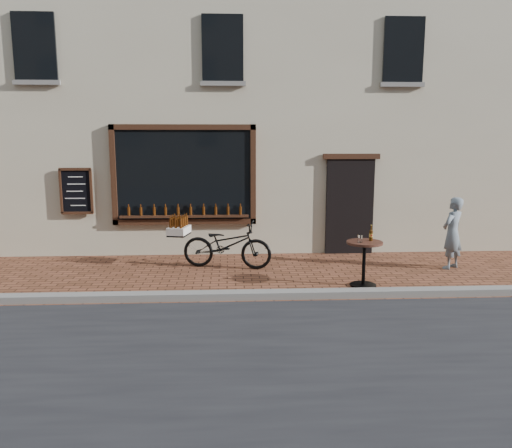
{
  "coord_description": "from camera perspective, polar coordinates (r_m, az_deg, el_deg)",
  "views": [
    {
      "loc": [
        -0.87,
        -7.86,
        2.65
      ],
      "look_at": [
        -0.39,
        1.2,
        1.1
      ],
      "focal_mm": 35.0,
      "sensor_mm": 36.0,
      "label": 1
    }
  ],
  "objects": [
    {
      "name": "shop_building",
      "position": [
        14.58,
        0.47,
        18.97
      ],
      "size": [
        28.0,
        6.2,
        10.0
      ],
      "color": "beige",
      "rests_on": "ground"
    },
    {
      "name": "bistro_table",
      "position": [
        9.24,
        12.28,
        -3.4
      ],
      "size": [
        0.65,
        0.65,
        1.11
      ],
      "color": "black",
      "rests_on": "ground"
    },
    {
      "name": "cargo_bicycle",
      "position": [
        10.35,
        -3.53,
        -2.31
      ],
      "size": [
        2.23,
        1.05,
        1.05
      ],
      "rotation": [
        0.0,
        0.0,
        1.35
      ],
      "color": "black",
      "rests_on": "ground"
    },
    {
      "name": "ground",
      "position": [
        8.35,
        3.17,
        -8.84
      ],
      "size": [
        90.0,
        90.0,
        0.0
      ],
      "primitive_type": "plane",
      "color": "#59301C",
      "rests_on": "ground"
    },
    {
      "name": "kerb",
      "position": [
        8.52,
        3.03,
        -8.03
      ],
      "size": [
        90.0,
        0.25,
        0.12
      ],
      "primitive_type": "cube",
      "color": "slate",
      "rests_on": "ground"
    },
    {
      "name": "pedestrian",
      "position": [
        11.0,
        21.53,
        -0.97
      ],
      "size": [
        0.65,
        0.61,
        1.49
      ],
      "primitive_type": "imported",
      "rotation": [
        0.0,
        0.0,
        3.79
      ],
      "color": "slate",
      "rests_on": "ground"
    }
  ]
}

